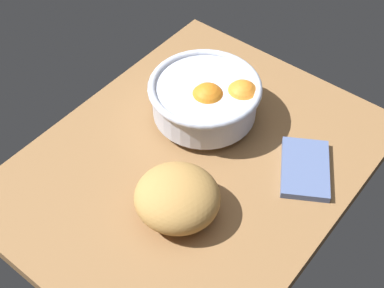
# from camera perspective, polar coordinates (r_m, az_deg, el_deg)

# --- Properties ---
(ground_plane) EXTENTS (0.73, 0.57, 0.03)m
(ground_plane) POSITION_cam_1_polar(r_m,az_deg,el_deg) (1.07, 0.18, -2.28)
(ground_plane) COLOR olive
(fruit_bowl) EXTENTS (0.23, 0.23, 0.10)m
(fruit_bowl) POSITION_cam_1_polar(r_m,az_deg,el_deg) (1.10, 1.64, 4.88)
(fruit_bowl) COLOR silver
(fruit_bowl) RESTS_ON ground
(bread_loaf) EXTENTS (0.20, 0.20, 0.09)m
(bread_loaf) POSITION_cam_1_polar(r_m,az_deg,el_deg) (0.95, -1.56, -5.65)
(bread_loaf) COLOR #B98948
(bread_loaf) RESTS_ON ground
(napkin_folded) EXTENTS (0.17, 0.15, 0.01)m
(napkin_folded) POSITION_cam_1_polar(r_m,az_deg,el_deg) (1.06, 11.81, -2.53)
(napkin_folded) COLOR #536799
(napkin_folded) RESTS_ON ground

